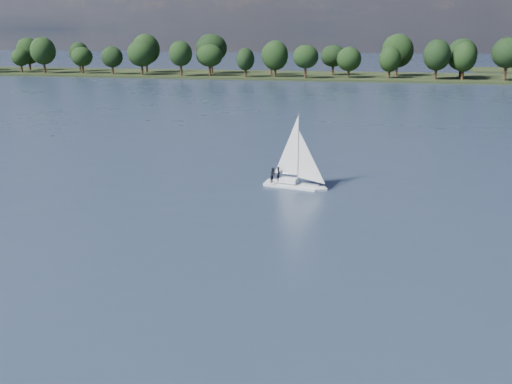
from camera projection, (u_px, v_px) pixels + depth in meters
ground at (323, 123)px, 109.99m from camera, size 700.00×700.00×0.00m
far_shore at (350, 77)px, 215.47m from camera, size 660.00×40.00×1.50m
sailboat at (292, 166)px, 64.77m from camera, size 7.03×3.29×8.92m
treeline at (352, 56)px, 209.00m from camera, size 562.47×73.28×18.02m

